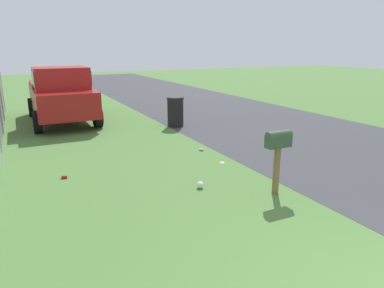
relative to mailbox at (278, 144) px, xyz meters
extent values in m
cube|color=#38383D|center=(2.58, -3.83, -1.01)|extent=(60.00, 6.78, 0.01)
cube|color=brown|center=(0.00, 0.00, -0.54)|extent=(0.09, 0.09, 0.94)
cube|color=#334C33|center=(0.00, 0.00, 0.04)|extent=(0.20, 0.51, 0.22)
cylinder|color=#334C33|center=(0.00, 0.00, 0.15)|extent=(0.20, 0.51, 0.20)
cube|color=red|center=(0.11, 0.00, 0.11)|extent=(0.02, 0.04, 0.18)
cube|color=maroon|center=(9.16, 2.83, -0.13)|extent=(4.97, 1.99, 0.90)
cube|color=maroon|center=(8.56, 2.82, 0.70)|extent=(1.69, 1.83, 0.76)
cube|color=black|center=(8.56, 2.82, 0.70)|extent=(1.64, 1.87, 0.53)
cube|color=maroon|center=(10.26, 1.92, 0.38)|extent=(2.58, 0.08, 0.12)
cube|color=maroon|center=(10.25, 3.74, 0.38)|extent=(2.58, 0.08, 0.12)
cylinder|color=black|center=(7.52, 1.83, -0.63)|extent=(0.76, 0.26, 0.76)
cylinder|color=black|center=(7.52, 3.81, -0.63)|extent=(0.76, 0.26, 0.76)
cylinder|color=black|center=(10.80, 1.84, -0.63)|extent=(0.76, 0.26, 0.76)
cylinder|color=black|center=(10.80, 3.82, -0.63)|extent=(0.76, 0.26, 0.76)
cylinder|color=black|center=(6.41, -0.72, -0.52)|extent=(0.58, 0.58, 0.99)
cylinder|color=black|center=(6.41, -0.72, 0.01)|extent=(0.60, 0.60, 0.08)
cylinder|color=#9EA3A8|center=(10.29, 4.88, -0.09)|extent=(0.07, 0.07, 1.84)
cylinder|color=#9EA3A8|center=(12.65, 4.88, -0.09)|extent=(0.07, 0.07, 1.84)
cylinder|color=red|center=(2.70, 3.60, -0.98)|extent=(0.09, 0.13, 0.07)
sphere|color=silver|center=(0.89, 1.20, -0.94)|extent=(0.14, 0.14, 0.14)
cylinder|color=silver|center=(3.23, -0.09, -0.98)|extent=(0.13, 0.14, 0.07)
cube|color=silver|center=(2.08, -0.06, -1.01)|extent=(0.12, 0.09, 0.01)
camera|label=1|loc=(-4.95, 4.31, 1.76)|focal=32.64mm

